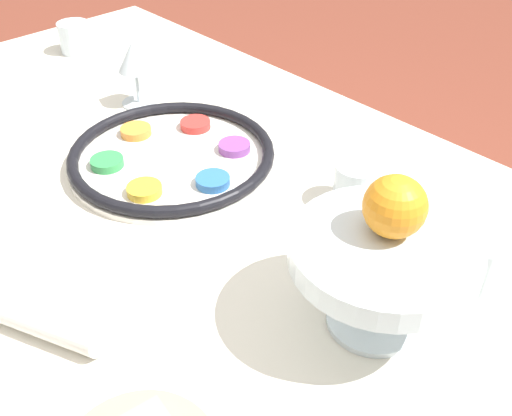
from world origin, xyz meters
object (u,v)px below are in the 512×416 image
object	(u,v)px
wine_glass	(134,60)
seder_plate	(172,155)
cup_mid	(75,37)
fruit_stand	(383,258)
orange_fruit	(395,206)
cup_near	(479,260)
napkin_roll	(50,320)
cup_far	(357,184)

from	to	relation	value
wine_glass	seder_plate	bearing A→B (deg)	-20.67
cup_mid	fruit_stand	bearing A→B (deg)	-9.35
wine_glass	orange_fruit	bearing A→B (deg)	-8.86
cup_near	wine_glass	bearing A→B (deg)	-177.17
orange_fruit	napkin_roll	xyz separation A→B (m)	(-0.25, -0.31, -0.14)
fruit_stand	cup_far	world-z (taller)	fruit_stand
seder_plate	wine_glass	size ratio (longest dim) A/B	2.69
orange_fruit	cup_far	world-z (taller)	orange_fruit
orange_fruit	napkin_roll	distance (m)	0.42
fruit_stand	cup_far	xyz separation A→B (m)	(-0.17, 0.18, -0.07)
wine_glass	napkin_roll	world-z (taller)	wine_glass
fruit_stand	napkin_roll	distance (m)	0.40
seder_plate	cup_near	xyz separation A→B (m)	(0.51, 0.12, 0.02)
cup_far	cup_mid	bearing A→B (deg)	-179.12
fruit_stand	cup_near	bearing A→B (deg)	73.89
fruit_stand	cup_near	distance (m)	0.18
seder_plate	napkin_roll	distance (m)	0.39
fruit_stand	wine_glass	bearing A→B (deg)	169.83
wine_glass	napkin_roll	xyz separation A→B (m)	(0.43, -0.42, -0.07)
fruit_stand	cup_mid	size ratio (longest dim) A/B	3.00
orange_fruit	cup_mid	size ratio (longest dim) A/B	1.00
wine_glass	cup_far	world-z (taller)	wine_glass
orange_fruit	cup_far	xyz separation A→B (m)	(-0.17, 0.16, -0.13)
orange_fruit	seder_plate	bearing A→B (deg)	177.28
fruit_stand	napkin_roll	size ratio (longest dim) A/B	1.41
seder_plate	cup_far	size ratio (longest dim) A/B	4.86
orange_fruit	napkin_roll	world-z (taller)	orange_fruit
wine_glass	fruit_stand	bearing A→B (deg)	-10.17
wine_glass	fruit_stand	size ratio (longest dim) A/B	0.60
wine_glass	cup_near	xyz separation A→B (m)	(0.73, 0.04, -0.06)
fruit_stand	napkin_roll	bearing A→B (deg)	-130.52
napkin_roll	cup_mid	bearing A→B (deg)	148.44
wine_glass	fruit_stand	distance (m)	0.70
napkin_roll	cup_far	xyz separation A→B (m)	(0.08, 0.48, 0.01)
cup_near	cup_far	size ratio (longest dim) A/B	1.00
wine_glass	cup_near	world-z (taller)	wine_glass
napkin_roll	cup_mid	world-z (taller)	cup_mid
seder_plate	fruit_stand	world-z (taller)	fruit_stand
cup_near	cup_mid	bearing A→B (deg)	179.63
cup_mid	cup_far	distance (m)	0.83
seder_plate	fruit_stand	xyz separation A→B (m)	(0.46, -0.04, 0.09)
fruit_stand	napkin_roll	xyz separation A→B (m)	(-0.25, -0.30, -0.08)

